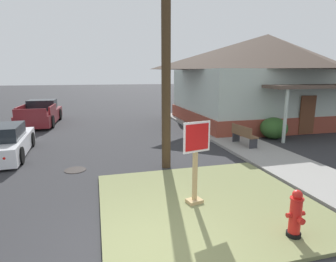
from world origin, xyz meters
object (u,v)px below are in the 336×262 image
at_px(parked_sedan_white, 2,143).
at_px(utility_pole, 166,19).
at_px(pickup_truck_maroon, 41,114).
at_px(street_bench, 243,134).
at_px(stop_sign, 196,165).
at_px(fire_hydrant, 296,215).
at_px(manhole_cover, 75,170).

xyz_separation_m(parked_sedan_white, utility_pole, (5.82, -2.83, 4.28)).
relative_size(pickup_truck_maroon, street_bench, 3.61).
height_order(stop_sign, utility_pole, utility_pole).
height_order(fire_hydrant, parked_sedan_white, parked_sedan_white).
xyz_separation_m(manhole_cover, parked_sedan_white, (-2.81, 2.37, 0.53)).
bearing_deg(street_bench, pickup_truck_maroon, 138.24).
height_order(stop_sign, street_bench, stop_sign).
height_order(stop_sign, parked_sedan_white, stop_sign).
bearing_deg(utility_pole, parked_sedan_white, 154.06).
height_order(fire_hydrant, manhole_cover, fire_hydrant).
height_order(fire_hydrant, pickup_truck_maroon, pickup_truck_maroon).
relative_size(manhole_cover, parked_sedan_white, 0.16).
bearing_deg(street_bench, utility_pole, -157.16).
distance_m(pickup_truck_maroon, utility_pole, 12.32).
xyz_separation_m(pickup_truck_maroon, street_bench, (9.50, -8.49, -0.03)).
relative_size(manhole_cover, utility_pole, 0.08).
xyz_separation_m(manhole_cover, utility_pole, (3.01, -0.46, 4.81)).
relative_size(parked_sedan_white, pickup_truck_maroon, 0.81).
distance_m(parked_sedan_white, pickup_truck_maroon, 7.28).
bearing_deg(pickup_truck_maroon, fire_hydrant, -64.92).
xyz_separation_m(parked_sedan_white, street_bench, (9.69, -1.20, 0.04)).
xyz_separation_m(fire_hydrant, parked_sedan_white, (-7.14, 7.57, 0.01)).
bearing_deg(parked_sedan_white, utility_pole, -25.94).
distance_m(street_bench, utility_pole, 5.96).
xyz_separation_m(stop_sign, utility_pole, (0.04, 2.93, 3.77)).
bearing_deg(street_bench, parked_sedan_white, 172.92).
distance_m(stop_sign, parked_sedan_white, 8.18).
bearing_deg(stop_sign, utility_pole, 89.22).
relative_size(fire_hydrant, utility_pole, 0.10).
bearing_deg(utility_pole, manhole_cover, 171.34).
bearing_deg(pickup_truck_maroon, stop_sign, -66.78).
relative_size(fire_hydrant, parked_sedan_white, 0.22).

